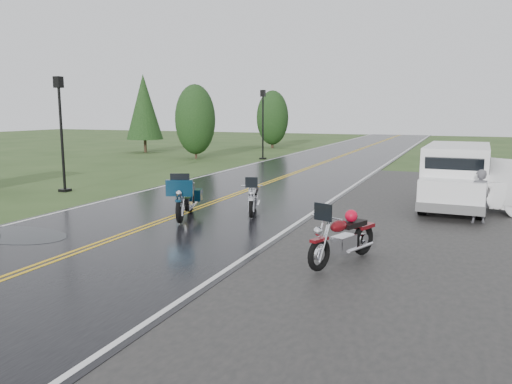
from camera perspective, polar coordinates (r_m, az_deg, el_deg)
ground at (r=13.96m, az=-13.94°, el=-4.56°), size 120.00×120.00×0.00m
road at (r=22.62m, az=1.26°, el=1.00°), size 8.00×100.00×0.04m
motorcycle_red at (r=10.13m, az=7.24°, el=-5.61°), size 1.60×2.46×1.36m
motorcycle_teal at (r=14.44m, az=-8.73°, el=-1.00°), size 1.70×2.61×1.45m
motorcycle_silver at (r=15.04m, az=-0.55°, el=-0.93°), size 1.38×2.20×1.22m
van_white at (r=16.43m, az=18.65°, el=1.13°), size 2.24×5.58×2.17m
person_at_van at (r=15.86m, az=24.12°, el=-0.56°), size 0.67×0.55×1.58m
lamp_post_near_left at (r=21.66m, az=-21.34°, el=6.16°), size 0.40×0.40×4.67m
lamp_post_far_left at (r=33.99m, az=0.79°, el=7.72°), size 0.40×0.40×4.71m
tree_left_mid at (r=34.75m, az=-6.93°, el=7.37°), size 2.77×2.77×4.33m
tree_left_far at (r=44.40m, az=1.89°, el=7.82°), size 2.81×2.81×4.32m
pine_left_far at (r=40.67m, az=-12.66°, el=8.63°), size 2.86×2.86×5.96m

